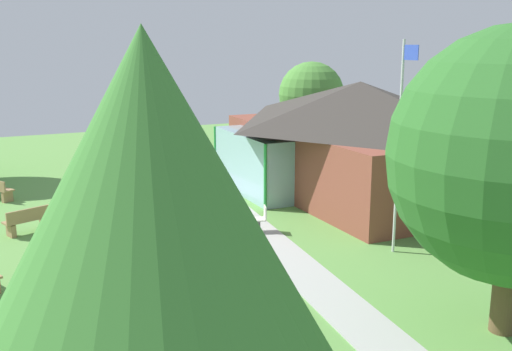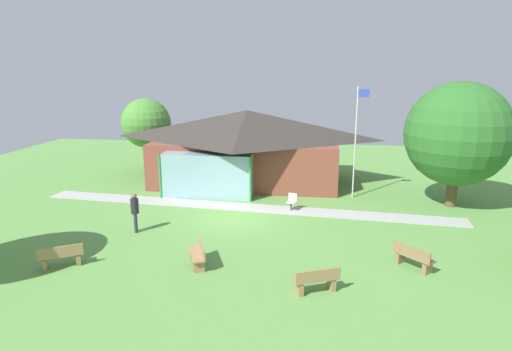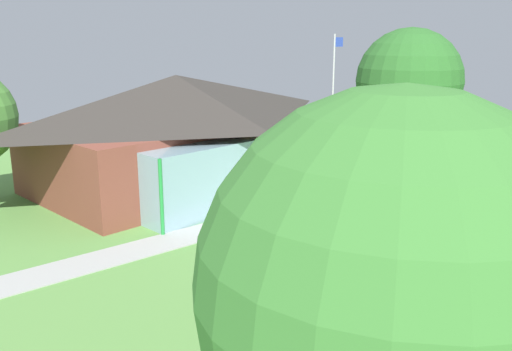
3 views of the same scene
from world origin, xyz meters
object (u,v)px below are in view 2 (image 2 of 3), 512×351
Objects in this scene: bench_lawn_far_right at (413,258)px; tree_east_hedge at (458,134)px; bench_front_left at (61,257)px; pavilion at (246,145)px; flagpole at (356,138)px; visitor_strolling_lawn at (135,209)px; patio_chair_lawn_spare at (292,202)px; bench_front_center at (198,255)px; tree_behind_pavilion_left at (146,123)px; bench_front_right at (316,281)px.

bench_lawn_far_right is 9.20m from tree_east_hedge.
pavilion is at bearing 39.36° from bench_front_left.
flagpole is 0.95× the size of tree_east_hedge.
tree_east_hedge is (14.68, 5.59, 2.71)m from visitor_strolling_lawn.
pavilion is 6.70m from patio_chair_lawn_spare.
tree_behind_pavilion_left is at bearing 5.64° from bench_front_center.
bench_lawn_far_right is (7.68, -11.64, -1.90)m from pavilion.
tree_behind_pavilion_left is (-13.63, 5.10, -0.03)m from flagpole.
bench_front_right is at bearing -100.98° from flagpole.
pavilion is 14.08m from bench_lawn_far_right.
tree_behind_pavilion_left reaches higher than bench_front_center.
bench_front_right is 8.28m from patio_chair_lawn_spare.
pavilion is 7.10m from flagpole.
flagpole is 4.97m from tree_east_hedge.
tree_behind_pavilion_left is 19.46m from tree_east_hedge.
tree_behind_pavilion_left is (-14.92, 13.84, 2.87)m from bench_lawn_far_right.
tree_behind_pavilion_left reaches higher than bench_front_right.
tree_behind_pavilion_left is 0.79× the size of tree_east_hedge.
tree_east_hedge is at bearing 31.83° from bench_front_right.
flagpole is at bearing -54.83° from bench_front_center.
pavilion is at bearing 155.66° from flagpole.
bench_front_center is at bearing -149.70° from visitor_strolling_lawn.
bench_lawn_far_right is at bearing -56.57° from pavilion.
bench_front_right is 0.24× the size of tree_east_hedge.
tree_behind_pavilion_left is (-2.54, 15.31, 2.87)m from bench_front_left.
bench_front_center is 16.53m from tree_behind_pavilion_left.
patio_chair_lawn_spare is at bearing 74.76° from bench_front_right.
flagpole reaches higher than pavilion.
bench_front_right is at bearing -139.80° from visitor_strolling_lawn.
visitor_strolling_lawn is (-3.42, -9.44, -1.28)m from pavilion.
patio_chair_lawn_spare reaches higher than bench_front_left.
tree_behind_pavilion_left is at bearing 161.88° from tree_east_hedge.
bench_front_center is at bearing 137.45° from bench_front_right.
bench_front_right is at bearing -72.77° from pavilion.
flagpole reaches higher than bench_front_center.
patio_chair_lawn_spare is 8.94m from tree_east_hedge.
flagpole reaches higher than bench_front_right.
bench_lawn_far_right is 0.28× the size of tree_behind_pavilion_left.
visitor_strolling_lawn is (-6.56, -3.82, 0.61)m from patio_chair_lawn_spare.
tree_behind_pavilion_left is (-7.23, 2.20, 0.98)m from pavilion.
bench_front_center is at bearing -89.53° from pavilion.
visitor_strolling_lawn reaches higher than bench_front_right.
tree_east_hedge is (3.57, 7.79, 3.33)m from bench_lawn_far_right.
patio_chair_lawn_spare is (3.14, -5.61, -1.88)m from pavilion.
bench_lawn_far_right is 1.62× the size of patio_chair_lawn_spare.
visitor_strolling_lawn is 15.94m from tree_east_hedge.
visitor_strolling_lawn is (-11.11, 2.20, 0.62)m from bench_lawn_far_right.
bench_lawn_far_right is (7.58, 0.70, 0.00)m from bench_front_center.
bench_front_right is at bearing -54.27° from tree_behind_pavilion_left.
tree_behind_pavilion_left is (-7.33, 14.54, 2.87)m from bench_front_center.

